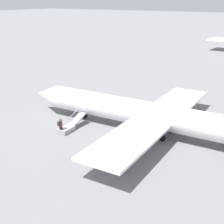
{
  "coord_description": "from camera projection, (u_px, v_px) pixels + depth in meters",
  "views": [
    {
      "loc": [
        -13.47,
        27.2,
        13.29
      ],
      "look_at": [
        3.55,
        0.98,
        1.83
      ],
      "focal_mm": 50.0,
      "sensor_mm": 36.0,
      "label": 1
    }
  ],
  "objects": [
    {
      "name": "passenger",
      "position": [
        61.0,
        125.0,
        32.08
      ],
      "size": [
        0.36,
        0.55,
        1.74
      ],
      "rotation": [
        0.0,
        0.0,
        -1.53
      ],
      "color": "#23232D",
      "rests_on": "ground"
    },
    {
      "name": "boarding_stairs",
      "position": [
        68.0,
        127.0,
        33.08
      ],
      "size": [
        1.19,
        4.06,
        1.71
      ],
      "rotation": [
        0.0,
        0.0,
        -1.53
      ],
      "color": "#99999E",
      "rests_on": "ground"
    },
    {
      "name": "ground_plane",
      "position": [
        145.0,
        132.0,
        32.88
      ],
      "size": [
        600.0,
        600.0,
        0.0
      ],
      "primitive_type": "plane",
      "color": "slate"
    },
    {
      "name": "airplane_main",
      "position": [
        154.0,
        115.0,
        31.72
      ],
      "size": [
        30.32,
        22.88,
        6.91
      ],
      "rotation": [
        0.0,
        0.0,
        0.04
      ],
      "color": "white",
      "rests_on": "ground"
    }
  ]
}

